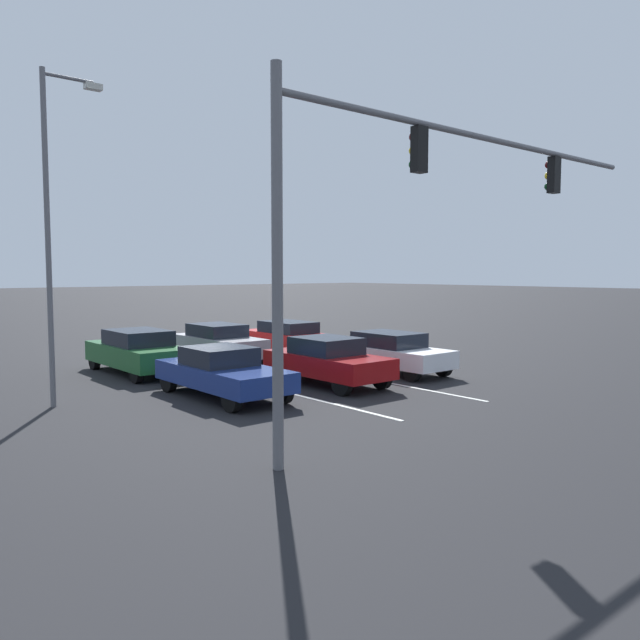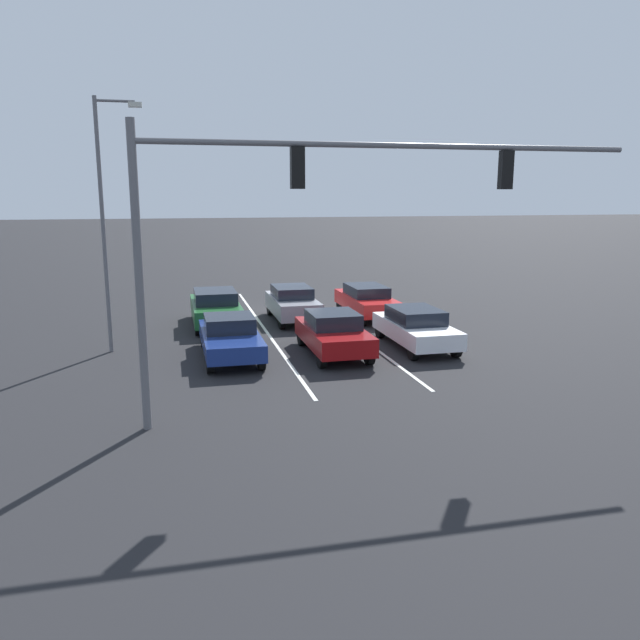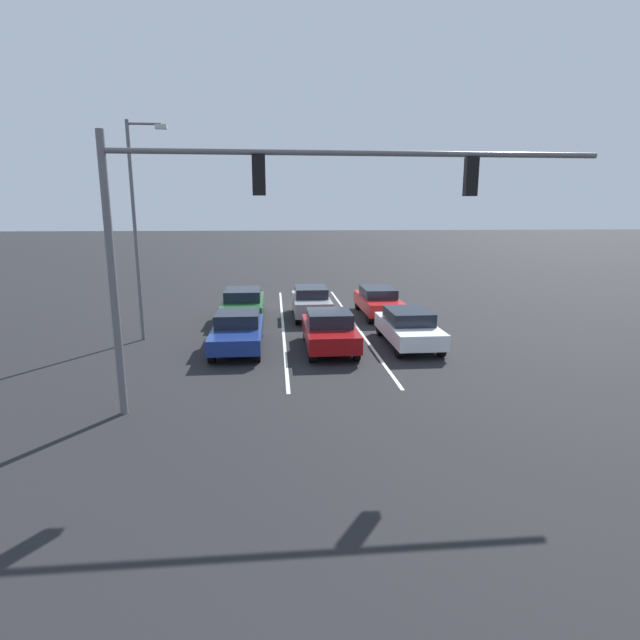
{
  "view_description": "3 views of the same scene",
  "coord_description": "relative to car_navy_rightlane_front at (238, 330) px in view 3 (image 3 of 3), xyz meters",
  "views": [
    {
      "loc": [
        12.46,
        22.59,
        3.52
      ],
      "look_at": [
        -0.71,
        6.87,
        1.92
      ],
      "focal_mm": 35.0,
      "sensor_mm": 36.0,
      "label": 1
    },
    {
      "loc": [
        5.32,
        28.34,
        5.46
      ],
      "look_at": [
        0.29,
        7.36,
        1.1
      ],
      "focal_mm": 35.0,
      "sensor_mm": 36.0,
      "label": 2
    },
    {
      "loc": [
        2.03,
        26.5,
        5.18
      ],
      "look_at": [
        0.51,
        9.81,
        1.55
      ],
      "focal_mm": 28.0,
      "sensor_mm": 36.0,
      "label": 3
    }
  ],
  "objects": [
    {
      "name": "lane_stripe_center_divider",
      "position": [
        -1.8,
        -4.23,
        -0.72
      ],
      "size": [
        0.12,
        18.77,
        0.01
      ],
      "primitive_type": "cube",
      "color": "silver",
      "rests_on": "ground_plane"
    },
    {
      "name": "traffic_signal_gantry",
      "position": [
        -1.18,
        6.14,
        4.51
      ],
      "size": [
        12.4,
        0.37,
        7.09
      ],
      "color": "slate",
      "rests_on": "ground_plane"
    },
    {
      "name": "car_red_leftlane_second",
      "position": [
        -6.67,
        -5.71,
        0.04
      ],
      "size": [
        1.77,
        4.76,
        1.43
      ],
      "color": "red",
      "rests_on": "ground_plane"
    },
    {
      "name": "car_darkgreen_rightlane_second",
      "position": [
        0.1,
        -5.43,
        0.06
      ],
      "size": [
        1.92,
        4.77,
        1.51
      ],
      "color": "#1E5928",
      "rests_on": "ground_plane"
    },
    {
      "name": "street_lamp_right_shoulder",
      "position": [
        3.88,
        -1.76,
        4.15
      ],
      "size": [
        1.56,
        0.24,
        8.62
      ],
      "color": "slate",
      "rests_on": "ground_plane"
    },
    {
      "name": "car_maroon_midlane_front",
      "position": [
        -3.5,
        0.43,
        0.04
      ],
      "size": [
        1.86,
        4.32,
        1.48
      ],
      "color": "maroon",
      "rests_on": "ground_plane"
    },
    {
      "name": "ground_plane",
      "position": [
        -3.49,
        -7.62,
        -0.73
      ],
      "size": [
        240.0,
        240.0,
        0.0
      ],
      "primitive_type": "plane",
      "color": "black"
    },
    {
      "name": "car_white_leftlane_front",
      "position": [
        -6.7,
        0.05,
        0.01
      ],
      "size": [
        1.81,
        4.53,
        1.41
      ],
      "color": "silver",
      "rests_on": "ground_plane"
    },
    {
      "name": "car_gray_midlane_second",
      "position": [
        -3.25,
        -5.66,
        0.07
      ],
      "size": [
        1.77,
        4.32,
        1.51
      ],
      "color": "gray",
      "rests_on": "ground_plane"
    },
    {
      "name": "car_navy_rightlane_front",
      "position": [
        0.0,
        0.0,
        0.0
      ],
      "size": [
        1.86,
        4.67,
        1.41
      ],
      "color": "navy",
      "rests_on": "ground_plane"
    },
    {
      "name": "lane_stripe_left_divider",
      "position": [
        -5.19,
        -4.23,
        -0.72
      ],
      "size": [
        0.12,
        18.77,
        0.01
      ],
      "primitive_type": "cube",
      "color": "silver",
      "rests_on": "ground_plane"
    }
  ]
}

